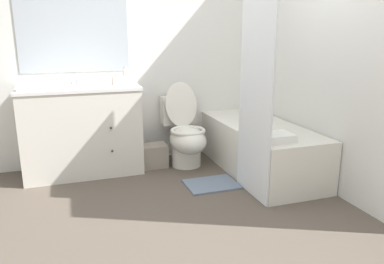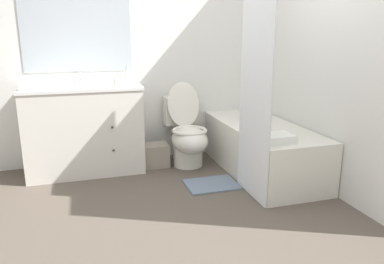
% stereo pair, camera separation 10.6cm
% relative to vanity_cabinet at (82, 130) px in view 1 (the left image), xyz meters
% --- Properties ---
extents(ground_plane, '(14.00, 14.00, 0.00)m').
position_rel_vanity_cabinet_xyz_m(ground_plane, '(0.75, -1.54, -0.45)').
color(ground_plane, brown).
extents(wall_back, '(8.00, 0.06, 2.50)m').
position_rel_vanity_cabinet_xyz_m(wall_back, '(0.75, 0.29, 0.80)').
color(wall_back, silver).
rests_on(wall_back, ground_plane).
extents(wall_right, '(0.05, 2.80, 2.50)m').
position_rel_vanity_cabinet_xyz_m(wall_right, '(2.11, -0.64, 0.80)').
color(wall_right, silver).
rests_on(wall_right, ground_plane).
extents(vanity_cabinet, '(1.16, 0.56, 0.89)m').
position_rel_vanity_cabinet_xyz_m(vanity_cabinet, '(0.00, 0.00, 0.00)').
color(vanity_cabinet, silver).
rests_on(vanity_cabinet, ground_plane).
extents(sink_faucet, '(0.14, 0.12, 0.12)m').
position_rel_vanity_cabinet_xyz_m(sink_faucet, '(-0.00, 0.17, 0.48)').
color(sink_faucet, silver).
rests_on(sink_faucet, vanity_cabinet).
extents(toilet, '(0.39, 0.70, 0.89)m').
position_rel_vanity_cabinet_xyz_m(toilet, '(1.06, -0.11, -0.12)').
color(toilet, silver).
rests_on(toilet, ground_plane).
extents(bathtub, '(0.69, 1.59, 0.50)m').
position_rel_vanity_cabinet_xyz_m(bathtub, '(1.73, -0.54, -0.20)').
color(bathtub, silver).
rests_on(bathtub, ground_plane).
extents(shower_curtain, '(0.01, 0.56, 1.88)m').
position_rel_vanity_cabinet_xyz_m(shower_curtain, '(1.38, -1.05, 0.49)').
color(shower_curtain, white).
rests_on(shower_curtain, ground_plane).
extents(wastebasket, '(0.27, 0.23, 0.24)m').
position_rel_vanity_cabinet_xyz_m(wastebasket, '(0.72, -0.05, -0.33)').
color(wastebasket, gray).
rests_on(wastebasket, ground_plane).
extents(tissue_box, '(0.11, 0.12, 0.11)m').
position_rel_vanity_cabinet_xyz_m(tissue_box, '(0.39, 0.05, 0.49)').
color(tissue_box, beige).
rests_on(tissue_box, vanity_cabinet).
extents(soap_dispenser, '(0.06, 0.06, 0.18)m').
position_rel_vanity_cabinet_xyz_m(soap_dispenser, '(0.46, 0.04, 0.52)').
color(soap_dispenser, white).
rests_on(soap_dispenser, vanity_cabinet).
extents(hand_towel_folded, '(0.21, 0.16, 0.08)m').
position_rel_vanity_cabinet_xyz_m(hand_towel_folded, '(-0.43, -0.13, 0.48)').
color(hand_towel_folded, white).
rests_on(hand_towel_folded, vanity_cabinet).
extents(bath_towel_folded, '(0.26, 0.23, 0.07)m').
position_rel_vanity_cabinet_xyz_m(bath_towel_folded, '(1.57, -1.11, 0.08)').
color(bath_towel_folded, white).
rests_on(bath_towel_folded, bathtub).
extents(bath_mat, '(0.48, 0.37, 0.02)m').
position_rel_vanity_cabinet_xyz_m(bath_mat, '(1.12, -0.74, -0.45)').
color(bath_mat, slate).
rests_on(bath_mat, ground_plane).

